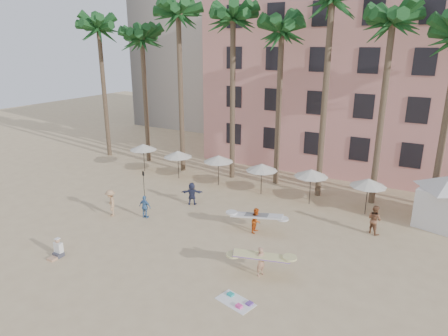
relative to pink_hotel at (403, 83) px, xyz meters
name	(u,v)px	position (x,y,z in m)	size (l,w,h in m)	color
ground	(179,272)	(-7.00, -26.00, -8.00)	(120.00, 120.00, 0.00)	#D1B789
pink_hotel	(403,83)	(0.00, 0.00, 0.00)	(35.00, 14.00, 16.00)	#DC8D85
palm_row	(299,22)	(-6.49, -11.00, 4.97)	(44.40, 5.40, 16.30)	brown
umbrella_row	(239,162)	(-10.00, -13.50, -5.67)	(22.50, 2.70, 2.73)	#332B23
cabana	(447,197)	(4.83, -12.90, -5.93)	(5.50, 5.50, 3.50)	silver
beach_towel	(237,301)	(-3.16, -26.76, -7.97)	(1.99, 1.41, 0.14)	white
carrier_yellow	(261,260)	(-3.13, -24.16, -7.08)	(2.94, 1.85, 1.60)	tan
carrier_white	(256,219)	(-5.47, -19.76, -7.11)	(3.38, 1.44, 1.62)	#D85816
beachgoers	(200,204)	(-9.87, -19.54, -7.09)	(17.64, 7.46, 1.91)	#4C7DB2
paddle	(144,181)	(-15.42, -18.88, -6.59)	(0.18, 0.04, 2.23)	black
seated_man	(58,251)	(-13.86, -28.11, -7.62)	(0.49, 0.86, 1.11)	#3F3F4C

